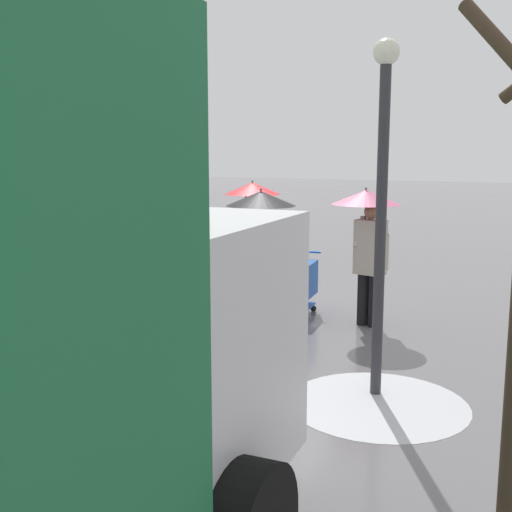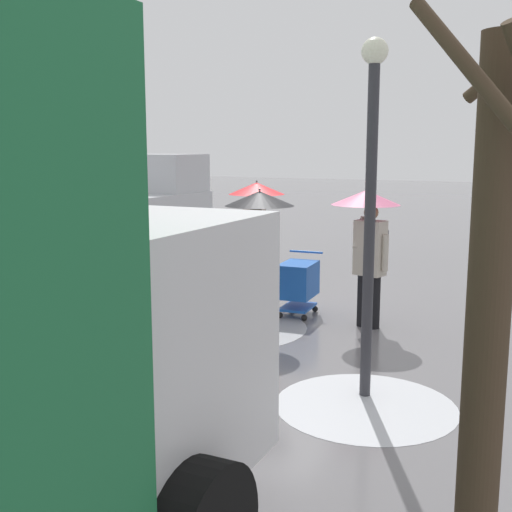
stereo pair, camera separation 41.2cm
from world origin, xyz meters
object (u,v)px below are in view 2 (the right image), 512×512
at_px(pedestrian_white_side, 368,226).
at_px(cargo_van_parked_right, 114,224).
at_px(bare_tree_near, 489,320).
at_px(street_lamp, 371,183).
at_px(shopping_cart_vendor, 298,282).
at_px(hand_dolly_boxes, 239,274).
at_px(pedestrian_black_side, 256,211).
at_px(pedestrian_pink_side, 258,228).

bearing_deg(pedestrian_white_side, cargo_van_parked_right, -11.40).
height_order(bare_tree_near, street_lamp, street_lamp).
distance_m(shopping_cart_vendor, hand_dolly_boxes, 1.00).
bearing_deg(pedestrian_black_side, bare_tree_near, 124.46).
bearing_deg(street_lamp, shopping_cart_vendor, -55.60).
bearing_deg(pedestrian_white_side, pedestrian_pink_side, 32.83).
xyz_separation_m(hand_dolly_boxes, pedestrian_pink_side, (-0.75, 0.83, 0.91)).
bearing_deg(pedestrian_white_side, hand_dolly_boxes, 2.20).
height_order(cargo_van_parked_right, pedestrian_black_side, cargo_van_parked_right).
bearing_deg(street_lamp, pedestrian_white_side, -73.83).
height_order(shopping_cart_vendor, pedestrian_white_side, pedestrian_white_side).
xyz_separation_m(pedestrian_white_side, bare_tree_near, (-2.34, 5.79, 0.23)).
bearing_deg(street_lamp, hand_dolly_boxes, -42.03).
bearing_deg(pedestrian_pink_side, pedestrian_white_side, -147.17).
bearing_deg(pedestrian_white_side, shopping_cart_vendor, -7.85).
distance_m(cargo_van_parked_right, hand_dolly_boxes, 3.79).
height_order(pedestrian_black_side, street_lamp, street_lamp).
distance_m(pedestrian_pink_side, bare_tree_near, 6.16).
bearing_deg(pedestrian_pink_side, street_lamp, 140.24).
relative_size(bare_tree_near, street_lamp, 0.96).
xyz_separation_m(pedestrian_black_side, bare_tree_near, (-4.87, 7.10, 0.22)).
distance_m(hand_dolly_boxes, pedestrian_black_side, 1.71).
height_order(cargo_van_parked_right, shopping_cart_vendor, cargo_van_parked_right).
height_order(pedestrian_black_side, bare_tree_near, bare_tree_near).
distance_m(shopping_cart_vendor, pedestrian_pink_side, 1.49).
height_order(pedestrian_pink_side, street_lamp, street_lamp).
relative_size(pedestrian_black_side, bare_tree_near, 0.58).
bearing_deg(hand_dolly_boxes, pedestrian_pink_side, 132.14).
xyz_separation_m(shopping_cart_vendor, street_lamp, (-2.00, 2.92, 1.80)).
xyz_separation_m(bare_tree_near, street_lamp, (1.54, -3.04, 0.57)).
relative_size(cargo_van_parked_right, bare_tree_near, 1.44).
relative_size(cargo_van_parked_right, pedestrian_white_side, 2.50).
distance_m(cargo_van_parked_right, pedestrian_white_side, 5.83).
distance_m(pedestrian_pink_side, pedestrian_white_side, 1.68).
height_order(pedestrian_pink_side, bare_tree_near, bare_tree_near).
bearing_deg(street_lamp, cargo_van_parked_right, -30.95).
bearing_deg(pedestrian_pink_side, hand_dolly_boxes, -47.86).
bearing_deg(pedestrian_black_side, pedestrian_white_side, 152.66).
bearing_deg(hand_dolly_boxes, bare_tree_near, 128.27).
relative_size(cargo_van_parked_right, pedestrian_pink_side, 2.50).
relative_size(hand_dolly_boxes, pedestrian_white_side, 0.61).
distance_m(cargo_van_parked_right, bare_tree_near, 10.65).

